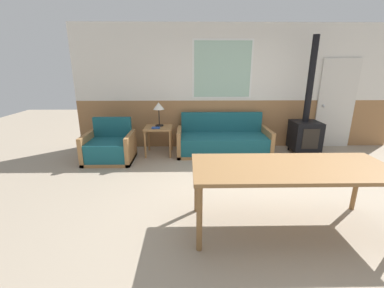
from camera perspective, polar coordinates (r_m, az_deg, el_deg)
The scene contains 10 objects.
ground_plane at distance 3.85m, azimuth 16.33°, elevation -12.13°, with size 16.00×16.00×0.00m, color gray.
wall_back at distance 5.95m, azimuth 9.85°, elevation 12.31°, with size 7.20×0.09×2.70m.
couch at distance 5.59m, azimuth 6.88°, elevation 0.46°, with size 1.96×0.85×0.84m.
armchair at distance 5.35m, azimuth -17.82°, elevation -0.93°, with size 0.93×0.78×0.82m.
side_table at distance 5.46m, azimuth -7.46°, elevation 2.79°, with size 0.57×0.57×0.60m.
table_lamp at distance 5.46m, azimuth -7.41°, elevation 8.05°, with size 0.23×0.23×0.50m.
book_stack at distance 5.34m, azimuth -8.05°, elevation 3.59°, with size 0.17×0.16×0.02m.
dining_table at distance 3.06m, azimuth 21.21°, elevation -5.77°, with size 2.19×0.87×0.77m.
wood_stove at distance 5.97m, azimuth 23.90°, elevation 3.20°, with size 0.56×0.56×2.41m.
entry_door at distance 6.74m, azimuth 29.34°, elevation 7.75°, with size 0.85×0.09×1.99m.
Camera 1 is at (-1.12, -3.20, 1.83)m, focal length 24.00 mm.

